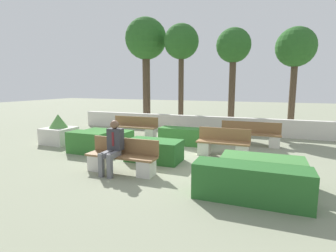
{
  "coord_description": "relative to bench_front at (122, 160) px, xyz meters",
  "views": [
    {
      "loc": [
        2.83,
        -7.31,
        2.2
      ],
      "look_at": [
        -0.18,
        0.5,
        0.9
      ],
      "focal_mm": 28.0,
      "sensor_mm": 36.0,
      "label": 1
    }
  ],
  "objects": [
    {
      "name": "person_seated_man",
      "position": [
        -0.16,
        -0.14,
        0.41
      ],
      "size": [
        0.38,
        0.64,
        1.34
      ],
      "color": "slate",
      "rests_on": "ground_plane"
    },
    {
      "name": "perimeter_wall",
      "position": [
        0.59,
        6.43,
        0.05
      ],
      "size": [
        13.05,
        0.3,
        0.77
      ],
      "color": "beige",
      "rests_on": "ground_plane"
    },
    {
      "name": "hedge_block_mid_right",
      "position": [
        0.51,
        3.61,
        -0.02
      ],
      "size": [
        1.84,
        0.65,
        0.63
      ],
      "color": "#33702D",
      "rests_on": "ground_plane"
    },
    {
      "name": "planter_corner_left",
      "position": [
        -4.02,
        2.1,
        0.13
      ],
      "size": [
        1.05,
        1.05,
        1.12
      ],
      "color": "beige",
      "rests_on": "ground_plane"
    },
    {
      "name": "tree_leftmost",
      "position": [
        -3.25,
        8.26,
        4.32
      ],
      "size": [
        2.32,
        2.32,
        5.97
      ],
      "color": "#473828",
      "rests_on": "ground_plane"
    },
    {
      "name": "bench_right_side",
      "position": [
        2.15,
        2.54,
        -0.01
      ],
      "size": [
        1.64,
        0.48,
        0.86
      ],
      "rotation": [
        0.0,
        0.0,
        -0.18
      ],
      "color": "brown",
      "rests_on": "ground_plane"
    },
    {
      "name": "tree_center_right",
      "position": [
        1.65,
        7.94,
        3.64
      ],
      "size": [
        1.69,
        1.69,
        4.99
      ],
      "color": "#473828",
      "rests_on": "ground_plane"
    },
    {
      "name": "bench_left_side",
      "position": [
        -1.99,
        4.33,
        0.01
      ],
      "size": [
        2.1,
        0.49,
        0.86
      ],
      "rotation": [
        0.0,
        0.0,
        0.13
      ],
      "color": "brown",
      "rests_on": "ground_plane"
    },
    {
      "name": "hedge_block_far_right",
      "position": [
        3.18,
        -0.58,
        0.02
      ],
      "size": [
        2.17,
        0.64,
        0.71
      ],
      "color": "#286028",
      "rests_on": "ground_plane"
    },
    {
      "name": "ground_plane",
      "position": [
        0.59,
        1.71,
        -0.33
      ],
      "size": [
        60.0,
        60.0,
        0.0
      ],
      "primitive_type": "plane",
      "color": "gray"
    },
    {
      "name": "hedge_block_near_right",
      "position": [
        0.35,
        1.24,
        -0.02
      ],
      "size": [
        1.58,
        0.87,
        0.62
      ],
      "color": "#286028",
      "rests_on": "ground_plane"
    },
    {
      "name": "tree_rightmost",
      "position": [
        4.44,
        8.17,
        3.52
      ],
      "size": [
        1.82,
        1.82,
        4.86
      ],
      "color": "#473828",
      "rests_on": "ground_plane"
    },
    {
      "name": "bench_front",
      "position": [
        0.0,
        0.0,
        0.0
      ],
      "size": [
        1.88,
        0.48,
        0.86
      ],
      "color": "brown",
      "rests_on": "ground_plane"
    },
    {
      "name": "tree_center_left",
      "position": [
        -1.02,
        7.88,
        4.01
      ],
      "size": [
        1.82,
        1.82,
        5.38
      ],
      "color": "#473828",
      "rests_on": "ground_plane"
    },
    {
      "name": "hedge_block_far_left",
      "position": [
        -1.96,
        2.28,
        -0.03
      ],
      "size": [
        1.74,
        0.84,
        0.6
      ],
      "color": "#33702D",
      "rests_on": "ground_plane"
    },
    {
      "name": "hedge_block_mid_left",
      "position": [
        3.36,
        0.44,
        -0.02
      ],
      "size": [
        1.78,
        0.8,
        0.62
      ],
      "color": "#3D7A38",
      "rests_on": "ground_plane"
    },
    {
      "name": "bench_back",
      "position": [
        2.83,
        4.39,
        0.01
      ],
      "size": [
        2.16,
        0.49,
        0.86
      ],
      "rotation": [
        0.0,
        0.0,
        -0.19
      ],
      "color": "brown",
      "rests_on": "ground_plane"
    },
    {
      "name": "hedge_block_near_left",
      "position": [
        -2.02,
        1.27,
        0.02
      ],
      "size": [
        1.32,
        0.63,
        0.71
      ],
      "color": "#33702D",
      "rests_on": "ground_plane"
    }
  ]
}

